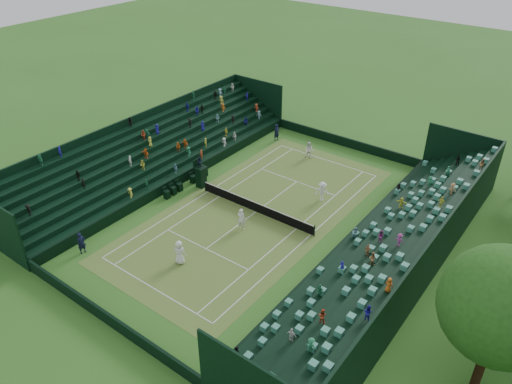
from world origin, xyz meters
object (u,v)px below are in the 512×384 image
tennis_net (256,207)px  player_far_east (322,191)px  player_near_west (179,252)px  player_near_east (241,219)px  umpire_chair (201,174)px  player_far_west (309,150)px

tennis_net → player_far_east: player_far_east is taller
player_near_west → player_near_east: player_near_west is taller
player_near_east → player_far_east: (3.00, 7.65, -0.04)m
umpire_chair → player_near_west: 11.07m
tennis_net → player_far_east: size_ratio=6.27×
player_near_west → player_far_east: size_ratio=1.05×
umpire_chair → player_far_east: size_ratio=1.64×
player_far_west → player_far_east: 8.09m
player_far_west → player_far_east: size_ratio=0.96×
player_near_east → tennis_net: bearing=-91.5°
tennis_net → umpire_chair: 6.68m
player_near_west → player_far_east: bearing=-128.5°
tennis_net → player_near_east: 2.77m
player_far_west → player_far_east: player_far_east is taller
tennis_net → player_far_east: 6.11m
player_near_west → player_far_east: (3.93, 13.73, -0.04)m
umpire_chair → player_near_east: umpire_chair is taller
player_near_west → player_far_west: 19.99m
umpire_chair → player_far_west: (4.98, 10.80, -0.42)m
player_near_east → player_far_west: (-2.18, 13.87, -0.08)m
player_far_east → umpire_chair: bearing=164.5°
player_near_west → player_far_west: (-1.25, 19.95, -0.08)m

